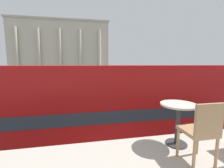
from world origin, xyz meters
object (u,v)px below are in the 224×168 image
at_px(cafe_dining_table, 178,115).
at_px(pedestrian_blue, 13,96).
at_px(traffic_light_near, 20,88).
at_px(pedestrian_grey, 48,86).
at_px(car_black, 92,86).
at_px(car_silver, 122,88).
at_px(pedestrian_red, 99,82).
at_px(double_decker_bus, 126,109).
at_px(traffic_light_far, 79,76).
at_px(cafe_chair_0, 201,130).
at_px(traffic_light_mid, 72,83).
at_px(plaza_building_left, 63,51).

xyz_separation_m(cafe_dining_table, pedestrian_blue, (-9.11, 15.47, -2.60)).
distance_m(traffic_light_near, pedestrian_grey, 12.46).
height_order(car_black, car_silver, same).
relative_size(car_silver, pedestrian_red, 2.38).
distance_m(double_decker_bus, traffic_light_far, 19.94).
bearing_deg(cafe_chair_0, traffic_light_mid, 93.75).
bearing_deg(pedestrian_blue, cafe_chair_0, -20.67).
relative_size(car_silver, pedestrian_grey, 2.47).
height_order(plaza_building_left, pedestrian_blue, plaza_building_left).
distance_m(pedestrian_red, pedestrian_grey, 9.07).
xyz_separation_m(traffic_light_near, traffic_light_far, (4.06, 13.40, -0.16)).
distance_m(cafe_dining_table, pedestrian_blue, 18.14).
bearing_deg(traffic_light_near, pedestrian_red, 63.66).
distance_m(double_decker_bus, pedestrian_grey, 20.16).
bearing_deg(double_decker_bus, traffic_light_mid, 109.56).
bearing_deg(pedestrian_blue, car_black, 78.68).
bearing_deg(traffic_light_far, pedestrian_red, 30.84).
relative_size(double_decker_bus, traffic_light_near, 2.79).
xyz_separation_m(plaza_building_left, traffic_light_mid, (5.06, -34.05, -6.55)).
relative_size(plaza_building_left, traffic_light_mid, 8.89).
relative_size(cafe_dining_table, car_black, 0.17).
xyz_separation_m(car_silver, pedestrian_grey, (-11.49, 2.29, 0.28)).
relative_size(cafe_dining_table, cafe_chair_0, 0.80).
xyz_separation_m(cafe_dining_table, traffic_light_mid, (-2.94, 16.33, -1.39)).
height_order(traffic_light_near, car_silver, traffic_light_near).
relative_size(cafe_chair_0, pedestrian_blue, 0.55).
bearing_deg(pedestrian_grey, plaza_building_left, 106.34).
distance_m(traffic_light_near, car_silver, 14.83).
height_order(pedestrian_blue, pedestrian_grey, pedestrian_grey).
bearing_deg(car_silver, car_black, -171.42).
bearing_deg(cafe_chair_0, cafe_dining_table, 80.93).
height_order(double_decker_bus, pedestrian_blue, double_decker_bus).
distance_m(double_decker_bus, car_black, 18.72).
distance_m(traffic_light_far, car_silver, 7.67).
bearing_deg(car_black, cafe_chair_0, -31.31).
bearing_deg(double_decker_bus, traffic_light_near, 141.42).
height_order(cafe_dining_table, car_black, cafe_dining_table).
height_order(cafe_chair_0, car_silver, cafe_chair_0).
height_order(cafe_chair_0, car_black, cafe_chair_0).
xyz_separation_m(double_decker_bus, traffic_light_mid, (-3.17, 12.35, -0.27)).
distance_m(plaza_building_left, traffic_light_mid, 35.04).
distance_m(cafe_chair_0, pedestrian_grey, 24.45).
height_order(cafe_chair_0, plaza_building_left, plaza_building_left).
bearing_deg(traffic_light_mid, cafe_chair_0, -80.22).
relative_size(car_black, pedestrian_red, 2.38).
bearing_deg(pedestrian_red, traffic_light_near, -1.20).
xyz_separation_m(double_decker_bus, plaza_building_left, (-8.23, 46.40, 6.28)).
bearing_deg(traffic_light_far, pedestrian_blue, -129.14).
height_order(traffic_light_mid, pedestrian_blue, traffic_light_mid).
xyz_separation_m(traffic_light_near, pedestrian_blue, (-2.69, 5.12, -1.61)).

